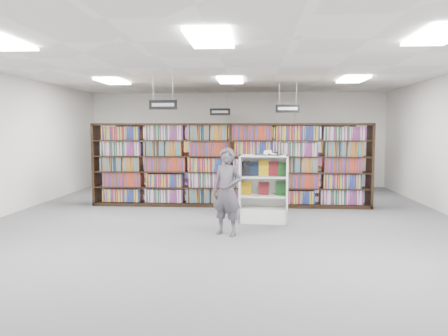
# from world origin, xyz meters

# --- Properties ---
(floor) EXTENTS (12.00, 12.00, 0.00)m
(floor) POSITION_xyz_m (0.00, 0.00, 0.00)
(floor) COLOR #515256
(floor) RESTS_ON ground
(ceiling) EXTENTS (10.00, 12.00, 0.10)m
(ceiling) POSITION_xyz_m (0.00, 0.00, 3.20)
(ceiling) COLOR silver
(ceiling) RESTS_ON wall_back
(wall_back) EXTENTS (10.00, 0.10, 3.20)m
(wall_back) POSITION_xyz_m (0.00, 6.00, 1.60)
(wall_back) COLOR silver
(wall_back) RESTS_ON ground
(wall_front) EXTENTS (10.00, 0.10, 3.20)m
(wall_front) POSITION_xyz_m (0.00, -6.00, 1.60)
(wall_front) COLOR silver
(wall_front) RESTS_ON ground
(bookshelf_row_near) EXTENTS (7.00, 0.60, 2.10)m
(bookshelf_row_near) POSITION_xyz_m (0.00, 2.00, 1.05)
(bookshelf_row_near) COLOR black
(bookshelf_row_near) RESTS_ON floor
(bookshelf_row_mid) EXTENTS (7.00, 0.60, 2.10)m
(bookshelf_row_mid) POSITION_xyz_m (0.00, 4.00, 1.05)
(bookshelf_row_mid) COLOR black
(bookshelf_row_mid) RESTS_ON floor
(bookshelf_row_far) EXTENTS (7.00, 0.60, 2.10)m
(bookshelf_row_far) POSITION_xyz_m (0.00, 5.70, 1.05)
(bookshelf_row_far) COLOR black
(bookshelf_row_far) RESTS_ON floor
(aisle_sign_left) EXTENTS (0.65, 0.02, 0.80)m
(aisle_sign_left) POSITION_xyz_m (-1.50, 1.00, 2.53)
(aisle_sign_left) COLOR #B2B2B7
(aisle_sign_left) RESTS_ON ceiling
(aisle_sign_right) EXTENTS (0.65, 0.02, 0.80)m
(aisle_sign_right) POSITION_xyz_m (1.50, 3.00, 2.53)
(aisle_sign_right) COLOR #B2B2B7
(aisle_sign_right) RESTS_ON ceiling
(aisle_sign_center) EXTENTS (0.65, 0.02, 0.80)m
(aisle_sign_center) POSITION_xyz_m (-0.50, 5.00, 2.53)
(aisle_sign_center) COLOR #B2B2B7
(aisle_sign_center) RESTS_ON ceiling
(troffer_front_center) EXTENTS (0.60, 1.20, 0.04)m
(troffer_front_center) POSITION_xyz_m (0.00, -3.00, 3.16)
(troffer_front_center) COLOR white
(troffer_front_center) RESTS_ON ceiling
(troffer_front_right) EXTENTS (0.60, 1.20, 0.04)m
(troffer_front_right) POSITION_xyz_m (3.00, -3.00, 3.16)
(troffer_front_right) COLOR white
(troffer_front_right) RESTS_ON ceiling
(troffer_back_left) EXTENTS (0.60, 1.20, 0.04)m
(troffer_back_left) POSITION_xyz_m (-3.00, 2.00, 3.16)
(troffer_back_left) COLOR white
(troffer_back_left) RESTS_ON ceiling
(troffer_back_center) EXTENTS (0.60, 1.20, 0.04)m
(troffer_back_center) POSITION_xyz_m (0.00, 2.00, 3.16)
(troffer_back_center) COLOR white
(troffer_back_center) RESTS_ON ceiling
(troffer_back_right) EXTENTS (0.60, 1.20, 0.04)m
(troffer_back_right) POSITION_xyz_m (3.00, 2.00, 3.16)
(troffer_back_right) COLOR white
(troffer_back_right) RESTS_ON ceiling
(endcap_display) EXTENTS (1.03, 0.55, 1.41)m
(endcap_display) POSITION_xyz_m (0.80, 0.12, 0.48)
(endcap_display) COLOR white
(endcap_display) RESTS_ON floor
(open_book) EXTENTS (0.60, 0.45, 0.12)m
(open_book) POSITION_xyz_m (0.89, 0.11, 1.44)
(open_book) COLOR black
(open_book) RESTS_ON endcap_display
(shopper) EXTENTS (0.69, 0.59, 1.61)m
(shopper) POSITION_xyz_m (0.11, -1.10, 0.81)
(shopper) COLOR #514C56
(shopper) RESTS_ON floor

